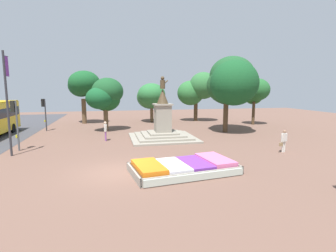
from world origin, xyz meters
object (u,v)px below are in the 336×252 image
(banner_pole, at_px, (7,101))
(traffic_light_mid_block, at_px, (15,116))
(flower_planter, at_px, (184,167))
(statue_monument, at_px, (163,128))
(traffic_light_far_corner, at_px, (44,109))
(pedestrian_with_handbag, at_px, (284,140))
(pedestrian_crossing_plaza, at_px, (105,130))

(banner_pole, bearing_deg, traffic_light_mid_block, 94.08)
(flower_planter, distance_m, statue_monument, 9.52)
(statue_monument, relative_size, traffic_light_far_corner, 1.68)
(statue_monument, xyz_separation_m, traffic_light_far_corner, (-11.14, 6.72, 1.34))
(traffic_light_mid_block, height_order, banner_pole, banner_pole)
(statue_monument, height_order, traffic_light_mid_block, statue_monument)
(flower_planter, relative_size, banner_pole, 0.87)
(traffic_light_far_corner, bearing_deg, banner_pole, -88.58)
(statue_monument, bearing_deg, pedestrian_with_handbag, -42.69)
(pedestrian_crossing_plaza, bearing_deg, traffic_light_mid_block, -158.59)
(pedestrian_with_handbag, relative_size, pedestrian_crossing_plaza, 0.94)
(traffic_light_mid_block, xyz_separation_m, pedestrian_crossing_plaza, (6.07, 2.38, -1.51))
(flower_planter, bearing_deg, traffic_light_mid_block, 145.04)
(banner_pole, height_order, pedestrian_crossing_plaza, banner_pole)
(flower_planter, bearing_deg, banner_pole, 150.48)
(traffic_light_far_corner, distance_m, banner_pole, 10.52)
(traffic_light_far_corner, bearing_deg, statue_monument, -31.10)
(pedestrian_with_handbag, bearing_deg, pedestrian_crossing_plaza, 150.90)
(traffic_light_mid_block, xyz_separation_m, traffic_light_far_corner, (-0.16, 9.02, -0.15))
(pedestrian_with_handbag, bearing_deg, traffic_light_far_corner, 143.91)
(traffic_light_far_corner, height_order, pedestrian_crossing_plaza, traffic_light_far_corner)
(flower_planter, relative_size, pedestrian_crossing_plaza, 3.55)
(pedestrian_with_handbag, xyz_separation_m, pedestrian_crossing_plaza, (-12.15, 6.76, 0.08))
(statue_monument, height_order, banner_pole, banner_pole)
(statue_monument, height_order, traffic_light_far_corner, statue_monument)
(statue_monument, distance_m, traffic_light_mid_block, 11.32)
(flower_planter, height_order, traffic_light_far_corner, traffic_light_far_corner)
(traffic_light_far_corner, relative_size, banner_pole, 0.49)
(statue_monument, relative_size, banner_pole, 0.83)
(flower_planter, xyz_separation_m, pedestrian_crossing_plaza, (-4.18, 9.55, 0.68))
(traffic_light_mid_block, height_order, pedestrian_crossing_plaza, traffic_light_mid_block)
(statue_monument, distance_m, banner_pole, 11.79)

